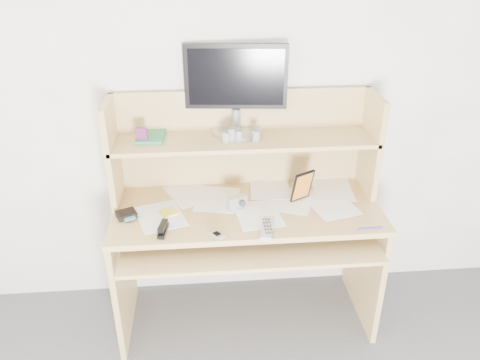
{
  "coord_description": "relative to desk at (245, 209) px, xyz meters",
  "views": [
    {
      "loc": [
        -0.22,
        -0.64,
        2.0
      ],
      "look_at": [
        -0.04,
        1.43,
        0.94
      ],
      "focal_mm": 35.0,
      "sensor_mm": 36.0,
      "label": 1
    }
  ],
  "objects": [
    {
      "name": "sticky_note_pad",
      "position": [
        -0.41,
        -0.1,
        0.06
      ],
      "size": [
        0.11,
        0.11,
        0.01
      ],
      "primitive_type": "cube",
      "rotation": [
        0.0,
        0.0,
        0.42
      ],
      "color": "yellow",
      "rests_on": "desk"
    },
    {
      "name": "digital_camera",
      "position": [
        -0.05,
        -0.08,
        0.09
      ],
      "size": [
        0.11,
        0.07,
        0.06
      ],
      "primitive_type": "cube",
      "rotation": [
        0.0,
        0.0,
        0.36
      ],
      "color": "#AFAFB1",
      "rests_on": "paper_clutter"
    },
    {
      "name": "flip_phone",
      "position": [
        -0.17,
        -0.34,
        0.07
      ],
      "size": [
        0.08,
        0.09,
        0.02
      ],
      "primitive_type": "cube",
      "rotation": [
        0.0,
        0.0,
        0.6
      ],
      "color": "#B4B4B6",
      "rests_on": "paper_clutter"
    },
    {
      "name": "chip_stack_b",
      "position": [
        -0.03,
        0.03,
        0.42
      ],
      "size": [
        0.04,
        0.04,
        0.06
      ],
      "primitive_type": "cylinder",
      "rotation": [
        0.0,
        0.0,
        -0.11
      ],
      "color": "white",
      "rests_on": "desk"
    },
    {
      "name": "chip_stack_d",
      "position": [
        -0.07,
        0.03,
        0.42
      ],
      "size": [
        0.04,
        0.04,
        0.07
      ],
      "primitive_type": "cylinder",
      "rotation": [
        0.0,
        0.0,
        0.01
      ],
      "color": "silver",
      "rests_on": "desk"
    },
    {
      "name": "paper_clutter",
      "position": [
        0.0,
        -0.08,
        0.06
      ],
      "size": [
        1.32,
        0.54,
        0.01
      ],
      "primitive_type": "cube",
      "color": "silver",
      "rests_on": "desk"
    },
    {
      "name": "shelf_book",
      "position": [
        -0.49,
        0.11,
        0.4
      ],
      "size": [
        0.15,
        0.2,
        0.02
      ],
      "primitive_type": "cube",
      "rotation": [
        0.0,
        0.0,
        -0.06
      ],
      "color": "#35864C",
      "rests_on": "desk"
    },
    {
      "name": "tv_remote",
      "position": [
        0.08,
        -0.31,
        0.07
      ],
      "size": [
        0.09,
        0.2,
        0.02
      ],
      "primitive_type": "cube",
      "rotation": [
        0.0,
        0.0,
        -0.22
      ],
      "color": "#A5A5A0",
      "rests_on": "paper_clutter"
    },
    {
      "name": "card_box",
      "position": [
        -0.53,
        0.06,
        0.43
      ],
      "size": [
        0.06,
        0.03,
        0.08
      ],
      "primitive_type": "cube",
      "rotation": [
        0.0,
        0.0,
        -0.17
      ],
      "color": "#A9161A",
      "rests_on": "desk"
    },
    {
      "name": "back_wall",
      "position": [
        0.0,
        0.24,
        0.56
      ],
      "size": [
        3.6,
        0.04,
        2.5
      ],
      "primitive_type": "cube",
      "color": "white",
      "rests_on": "floor"
    },
    {
      "name": "blue_pen",
      "position": [
        0.57,
        -0.34,
        0.07
      ],
      "size": [
        0.13,
        0.01,
        0.01
      ],
      "primitive_type": "cylinder",
      "rotation": [
        1.57,
        0.0,
        1.6
      ],
      "color": "#172EB2",
      "rests_on": "paper_clutter"
    },
    {
      "name": "monitor",
      "position": [
        -0.03,
        0.18,
        0.63
      ],
      "size": [
        0.54,
        0.27,
        0.46
      ],
      "rotation": [
        0.0,
        0.0,
        -0.1
      ],
      "color": "#A2A1A6",
      "rests_on": "desk"
    },
    {
      "name": "stapler",
      "position": [
        -0.43,
        -0.28,
        0.08
      ],
      "size": [
        0.05,
        0.13,
        0.04
      ],
      "primitive_type": "cube",
      "rotation": [
        0.0,
        0.0,
        -0.14
      ],
      "color": "black",
      "rests_on": "paper_clutter"
    },
    {
      "name": "keyboard",
      "position": [
        0.18,
        -0.19,
        -0.03
      ],
      "size": [
        0.44,
        0.19,
        0.03
      ],
      "rotation": [
        0.0,
        0.0,
        -0.09
      ],
      "color": "black",
      "rests_on": "desk"
    },
    {
      "name": "wallet",
      "position": [
        -0.62,
        -0.12,
        0.07
      ],
      "size": [
        0.12,
        0.11,
        0.02
      ],
      "primitive_type": "cube",
      "rotation": [
        0.0,
        0.0,
        0.41
      ],
      "color": "black",
      "rests_on": "paper_clutter"
    },
    {
      "name": "game_case",
      "position": [
        0.3,
        -0.04,
        0.15
      ],
      "size": [
        0.11,
        0.07,
        0.17
      ],
      "primitive_type": "cube",
      "rotation": [
        0.0,
        0.0,
        0.51
      ],
      "color": "black",
      "rests_on": "paper_clutter"
    },
    {
      "name": "chip_stack_c",
      "position": [
        -0.1,
        0.03,
        0.41
      ],
      "size": [
        0.06,
        0.06,
        0.06
      ],
      "primitive_type": "cylinder",
      "rotation": [
        0.0,
        0.0,
        0.34
      ],
      "color": "black",
      "rests_on": "desk"
    },
    {
      "name": "desk",
      "position": [
        0.0,
        0.0,
        0.0
      ],
      "size": [
        1.4,
        0.7,
        1.3
      ],
      "color": "tan",
      "rests_on": "floor"
    },
    {
      "name": "chip_stack_a",
      "position": [
        0.06,
        0.03,
        0.41
      ],
      "size": [
        0.05,
        0.05,
        0.06
      ],
      "primitive_type": "cylinder",
      "rotation": [
        0.0,
        0.0,
        0.29
      ],
      "color": "black",
      "rests_on": "desk"
    }
  ]
}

